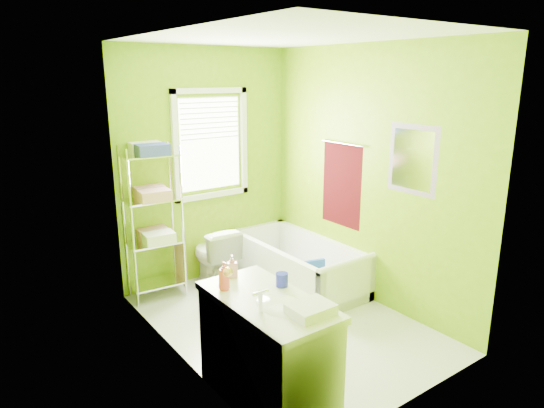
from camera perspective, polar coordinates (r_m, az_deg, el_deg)
ground at (r=4.78m, az=1.43°, el=-13.76°), size 2.90×2.90×0.00m
room_envelope at (r=4.26m, az=1.57°, el=4.82°), size 2.14×2.94×2.62m
window at (r=5.46m, az=-7.22°, el=7.68°), size 0.92×0.05×1.22m
door at (r=3.06m, az=-2.64°, el=-10.11°), size 0.09×0.80×2.00m
right_wall_decor at (r=4.97m, az=11.22°, el=3.37°), size 0.04×1.48×1.17m
bathtub at (r=5.51m, az=3.17°, el=-7.78°), size 0.76×1.63×0.53m
toilet at (r=5.45m, az=-6.84°, el=-6.08°), size 0.43×0.71×0.70m
vanity at (r=3.57m, az=-0.48°, el=-16.52°), size 0.55×1.07×1.02m
wire_shelf_unit at (r=5.11m, az=-13.71°, el=-0.12°), size 0.58×0.46×1.64m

